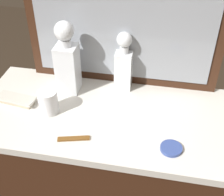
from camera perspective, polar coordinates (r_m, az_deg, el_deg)
name	(u,v)px	position (r m, az deg, el deg)	size (l,w,h in m)	color
dresser	(112,182)	(1.54, 0.00, -15.27)	(1.10, 0.50, 0.87)	#381E11
dresser_mirror	(123,16)	(1.25, 2.10, 14.86)	(0.81, 0.03, 0.62)	#381E11
crystal_decanter_left	(124,66)	(1.31, 2.18, 5.88)	(0.07, 0.07, 0.26)	white
crystal_decanter_right	(67,64)	(1.29, -8.27, 6.20)	(0.09, 0.09, 0.32)	white
crystal_tumbler_center	(48,103)	(1.23, -11.70, -0.85)	(0.08, 0.08, 0.10)	white
silver_brush_front	(16,100)	(1.33, -17.29, -0.32)	(0.17, 0.08, 0.02)	#B7A88C
porcelain_dish	(171,148)	(1.10, 10.90, -9.14)	(0.08, 0.08, 0.01)	#33478C
tortoiseshell_comb	(74,139)	(1.12, -7.11, -7.46)	(0.12, 0.05, 0.01)	brown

